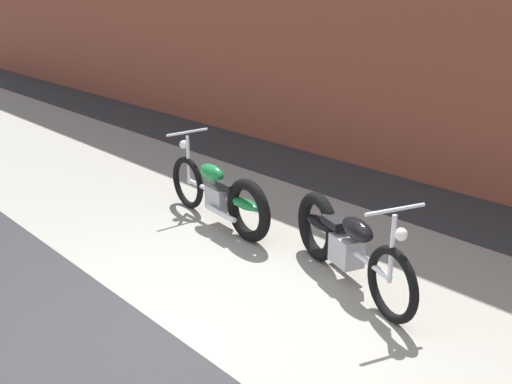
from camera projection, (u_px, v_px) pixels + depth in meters
The scene contains 4 objects.
ground_plane at pixel (181, 341), 4.78m from camera, with size 80.00×80.00×0.00m, color #2D2D30.
sidewalk_slab at pixel (322, 272), 5.90m from camera, with size 36.00×3.50×0.01m, color gray.
motorcycle_green at pixel (223, 195), 6.88m from camera, with size 2.01×0.58×1.03m.
motorcycle_black at pixel (343, 242), 5.66m from camera, with size 1.93×0.88×1.03m.
Camera 1 is at (3.41, -2.33, 2.77)m, focal length 41.07 mm.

